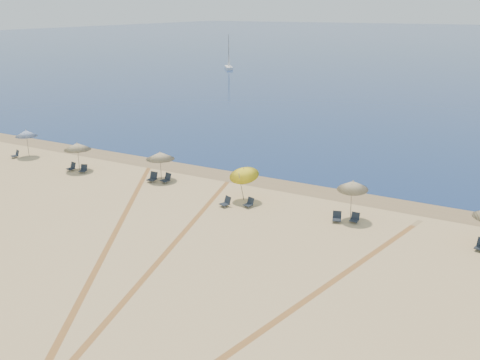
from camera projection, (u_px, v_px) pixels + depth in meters
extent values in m
plane|color=olive|center=(265.00, 181.00, 39.82)|extent=(500.00, 500.00, 0.00)
cylinder|color=gray|center=(28.00, 144.00, 46.13)|extent=(0.05, 0.05, 2.28)
cone|color=white|center=(26.00, 133.00, 45.81)|extent=(1.89, 1.89, 0.55)
sphere|color=gray|center=(26.00, 130.00, 45.72)|extent=(0.08, 0.08, 0.08)
cylinder|color=gray|center=(78.00, 157.00, 42.30)|extent=(0.05, 0.05, 2.16)
cone|color=#F0E6C2|center=(77.00, 146.00, 42.00)|extent=(2.18, 2.18, 0.55)
sphere|color=gray|center=(77.00, 143.00, 41.90)|extent=(0.08, 0.08, 0.08)
cylinder|color=gray|center=(161.00, 167.00, 40.00)|extent=(0.05, 0.05, 2.07)
cone|color=#F0E6C2|center=(160.00, 156.00, 39.72)|extent=(2.21, 2.21, 0.55)
sphere|color=gray|center=(160.00, 152.00, 39.62)|extent=(0.08, 0.08, 0.08)
cylinder|color=gray|center=(241.00, 187.00, 35.36)|extent=(0.05, 0.81, 2.21)
cone|color=yellow|center=(244.00, 172.00, 35.33)|extent=(2.06, 2.12, 1.19)
sphere|color=gray|center=(244.00, 168.00, 35.23)|extent=(0.08, 0.08, 0.08)
cylinder|color=gray|center=(351.00, 201.00, 32.37)|extent=(0.05, 0.29, 2.41)
cone|color=#F0E6C2|center=(353.00, 185.00, 32.12)|extent=(1.93, 1.98, 0.74)
sphere|color=gray|center=(353.00, 181.00, 32.02)|extent=(0.08, 0.08, 0.08)
cube|color=black|center=(15.00, 156.00, 45.95)|extent=(0.71, 0.71, 0.05)
cube|color=black|center=(17.00, 153.00, 46.04)|extent=(0.59, 0.39, 0.49)
cylinder|color=#A5A5AD|center=(12.00, 157.00, 45.97)|extent=(0.02, 0.02, 0.18)
cylinder|color=#A5A5AD|center=(14.00, 158.00, 45.66)|extent=(0.02, 0.02, 0.18)
cube|color=black|center=(71.00, 169.00, 42.33)|extent=(0.65, 0.65, 0.05)
cube|color=black|center=(73.00, 165.00, 42.46)|extent=(0.58, 0.30, 0.49)
cylinder|color=#A5A5AD|center=(67.00, 170.00, 42.33)|extent=(0.02, 0.02, 0.18)
cylinder|color=#A5A5AD|center=(70.00, 171.00, 42.06)|extent=(0.02, 0.02, 0.18)
cube|color=black|center=(83.00, 171.00, 41.79)|extent=(0.69, 0.69, 0.05)
cube|color=black|center=(84.00, 167.00, 41.96)|extent=(0.57, 0.37, 0.48)
cylinder|color=#A5A5AD|center=(79.00, 172.00, 41.69)|extent=(0.02, 0.02, 0.18)
cylinder|color=#A5A5AD|center=(84.00, 173.00, 41.63)|extent=(0.02, 0.02, 0.18)
cube|color=black|center=(152.00, 180.00, 39.62)|extent=(0.64, 0.64, 0.06)
cube|color=black|center=(154.00, 175.00, 39.79)|extent=(0.62, 0.25, 0.55)
cylinder|color=#A5A5AD|center=(147.00, 181.00, 39.56)|extent=(0.03, 0.03, 0.20)
cylinder|color=#A5A5AD|center=(153.00, 182.00, 39.36)|extent=(0.03, 0.03, 0.20)
cube|color=black|center=(165.00, 180.00, 39.41)|extent=(0.74, 0.74, 0.05)
cube|color=black|center=(168.00, 176.00, 39.53)|extent=(0.64, 0.37, 0.54)
cylinder|color=#A5A5AD|center=(162.00, 182.00, 39.41)|extent=(0.03, 0.03, 0.20)
cylinder|color=#A5A5AD|center=(166.00, 183.00, 39.10)|extent=(0.03, 0.03, 0.20)
cube|color=black|center=(225.00, 204.00, 34.74)|extent=(0.73, 0.73, 0.05)
cube|color=black|center=(228.00, 200.00, 34.83)|extent=(0.59, 0.40, 0.50)
cylinder|color=#A5A5AD|center=(221.00, 205.00, 34.77)|extent=(0.02, 0.02, 0.18)
cylinder|color=#A5A5AD|center=(225.00, 207.00, 34.44)|extent=(0.02, 0.02, 0.18)
cube|color=black|center=(248.00, 205.00, 34.63)|extent=(0.66, 0.66, 0.05)
cube|color=black|center=(251.00, 201.00, 34.73)|extent=(0.56, 0.34, 0.47)
cylinder|color=#A5A5AD|center=(244.00, 206.00, 34.64)|extent=(0.02, 0.02, 0.17)
cylinder|color=#A5A5AD|center=(249.00, 208.00, 34.36)|extent=(0.02, 0.02, 0.17)
cube|color=black|center=(337.00, 220.00, 32.23)|extent=(0.66, 0.66, 0.05)
cube|color=black|center=(337.00, 215.00, 32.40)|extent=(0.57, 0.34, 0.48)
cylinder|color=#A5A5AD|center=(332.00, 222.00, 32.14)|extent=(0.02, 0.02, 0.17)
cylinder|color=#A5A5AD|center=(339.00, 222.00, 32.05)|extent=(0.02, 0.02, 0.17)
cube|color=black|center=(354.00, 220.00, 32.14)|extent=(0.52, 0.52, 0.05)
cube|color=black|center=(356.00, 216.00, 32.27)|extent=(0.51, 0.19, 0.46)
cylinder|color=#A5A5AD|center=(350.00, 222.00, 32.10)|extent=(0.02, 0.02, 0.17)
cylinder|color=#A5A5AD|center=(356.00, 223.00, 31.91)|extent=(0.02, 0.02, 0.17)
cube|color=black|center=(480.00, 248.00, 28.43)|extent=(0.67, 0.67, 0.05)
cylinder|color=#A5A5AD|center=(476.00, 250.00, 28.43)|extent=(0.02, 0.02, 0.18)
cube|color=white|center=(229.00, 68.00, 111.51)|extent=(3.91, 4.63, 0.53)
cylinder|color=gray|center=(228.00, 51.00, 110.41)|extent=(0.11, 0.11, 7.07)
plane|color=tan|center=(162.00, 257.00, 27.74)|extent=(33.93, 33.93, 0.00)
plane|color=tan|center=(170.00, 249.00, 28.75)|extent=(33.93, 33.93, 0.00)
plane|color=tan|center=(272.00, 324.00, 21.92)|extent=(33.80, 33.80, 0.00)
plane|color=tan|center=(287.00, 313.00, 22.70)|extent=(33.80, 33.80, 0.00)
plane|color=tan|center=(118.00, 227.00, 31.58)|extent=(38.09, 38.09, 0.00)
plane|color=tan|center=(122.00, 220.00, 32.63)|extent=(38.09, 38.09, 0.00)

